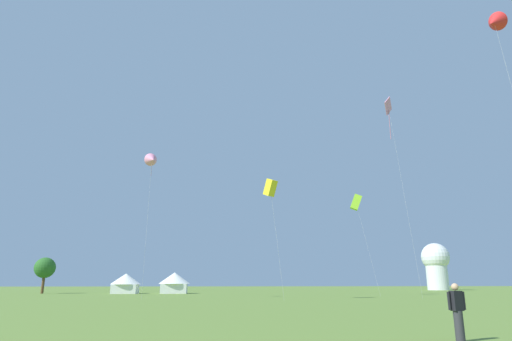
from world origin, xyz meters
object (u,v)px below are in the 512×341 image
at_px(festival_tent_right, 174,282).
at_px(tree_distant_left, 45,268).
at_px(kite_pink_delta, 152,160).
at_px(observatory_dome, 436,264).
at_px(kite_pink_diamond, 389,109).
at_px(person_spectator, 458,313).
at_px(festival_tent_center, 126,282).
at_px(kite_yellow_box, 270,188).
at_px(kite_red_delta, 494,23).
at_px(kite_lime_box, 356,202).

height_order(festival_tent_right, tree_distant_left, tree_distant_left).
relative_size(kite_pink_delta, observatory_dome, 1.54).
xyz_separation_m(kite_pink_diamond, person_spectator, (-15.28, -37.21, -22.87)).
xyz_separation_m(observatory_dome, tree_distant_left, (-80.04, -22.64, -1.96)).
height_order(festival_tent_center, observatory_dome, observatory_dome).
bearing_deg(kite_pink_diamond, tree_distant_left, 152.75).
bearing_deg(tree_distant_left, festival_tent_right, -5.85).
height_order(kite_pink_delta, tree_distant_left, kite_pink_delta).
height_order(kite_yellow_box, festival_tent_center, kite_yellow_box).
bearing_deg(observatory_dome, kite_yellow_box, -131.77).
bearing_deg(person_spectator, kite_red_delta, 46.84).
bearing_deg(person_spectator, kite_lime_box, 73.91).
distance_m(kite_yellow_box, festival_tent_right, 31.72).
bearing_deg(festival_tent_center, kite_red_delta, -47.42).
bearing_deg(festival_tent_center, kite_pink_delta, -75.50).
relative_size(kite_yellow_box, festival_tent_right, 2.52).
distance_m(kite_lime_box, tree_distant_left, 51.16).
relative_size(kite_pink_delta, festival_tent_right, 3.24).
bearing_deg(tree_distant_left, kite_red_delta, -40.27).
height_order(kite_yellow_box, tree_distant_left, kite_yellow_box).
height_order(person_spectator, tree_distant_left, tree_distant_left).
bearing_deg(kite_yellow_box, kite_lime_box, 42.84).
bearing_deg(kite_pink_diamond, person_spectator, -112.33).
relative_size(kite_lime_box, festival_tent_center, 2.92).
relative_size(kite_lime_box, person_spectator, 8.18).
height_order(kite_pink_delta, festival_tent_right, kite_pink_delta).
relative_size(person_spectator, festival_tent_center, 0.36).
bearing_deg(festival_tent_center, kite_yellow_box, -54.47).
height_order(kite_red_delta, kite_pink_delta, kite_red_delta).
bearing_deg(kite_pink_delta, kite_pink_diamond, 1.27).
distance_m(kite_pink_delta, person_spectator, 42.05).
height_order(kite_lime_box, festival_tent_right, kite_lime_box).
bearing_deg(person_spectator, festival_tent_center, 108.94).
relative_size(kite_pink_delta, tree_distant_left, 2.89).
bearing_deg(kite_red_delta, kite_pink_delta, 151.09).
bearing_deg(kite_red_delta, kite_yellow_box, 142.81).
bearing_deg(kite_lime_box, kite_pink_diamond, -78.10).
xyz_separation_m(kite_red_delta, kite_yellow_box, (-18.67, 14.17, -12.77)).
relative_size(kite_red_delta, kite_pink_delta, 1.55).
relative_size(kite_yellow_box, observatory_dome, 1.19).
relative_size(festival_tent_right, observatory_dome, 0.47).
bearing_deg(tree_distant_left, person_spectator, -61.35).
bearing_deg(festival_tent_center, tree_distant_left, 170.84).
height_order(kite_pink_delta, kite_pink_diamond, kite_pink_diamond).
bearing_deg(kite_lime_box, tree_distant_left, 160.99).
bearing_deg(kite_yellow_box, tree_distant_left, 138.11).
height_order(festival_tent_right, observatory_dome, observatory_dome).
xyz_separation_m(kite_lime_box, festival_tent_right, (-26.39, 14.23, -11.11)).
bearing_deg(tree_distant_left, kite_pink_diamond, -27.25).
relative_size(kite_pink_delta, festival_tent_center, 3.43).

